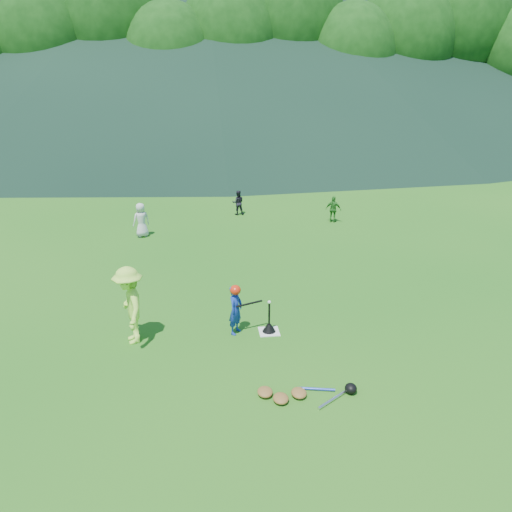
# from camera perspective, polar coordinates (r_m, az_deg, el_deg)

# --- Properties ---
(ground) EXTENTS (120.00, 120.00, 0.00)m
(ground) POSITION_cam_1_polar(r_m,az_deg,el_deg) (11.30, 1.50, -8.67)
(ground) COLOR #1A6015
(ground) RESTS_ON ground
(home_plate) EXTENTS (0.45, 0.45, 0.02)m
(home_plate) POSITION_cam_1_polar(r_m,az_deg,el_deg) (11.29, 1.50, -8.63)
(home_plate) COLOR silver
(home_plate) RESTS_ON ground
(baseball) EXTENTS (0.08, 0.08, 0.08)m
(baseball) POSITION_cam_1_polar(r_m,az_deg,el_deg) (10.96, 1.53, -5.29)
(baseball) COLOR white
(baseball) RESTS_ON batting_tee
(batter_child) EXTENTS (0.45, 0.49, 1.12)m
(batter_child) POSITION_cam_1_polar(r_m,az_deg,el_deg) (11.02, -2.34, -6.19)
(batter_child) COLOR navy
(batter_child) RESTS_ON ground
(adult_coach) EXTENTS (0.89, 1.23, 1.71)m
(adult_coach) POSITION_cam_1_polar(r_m,az_deg,el_deg) (10.88, -14.24, -5.49)
(adult_coach) COLOR #B5F347
(adult_coach) RESTS_ON ground
(fielder_a) EXTENTS (0.70, 0.60, 1.21)m
(fielder_a) POSITION_cam_1_polar(r_m,az_deg,el_deg) (17.96, -12.98, 4.03)
(fielder_a) COLOR silver
(fielder_a) RESTS_ON ground
(fielder_b) EXTENTS (0.49, 0.38, 1.00)m
(fielder_b) POSITION_cam_1_polar(r_m,az_deg,el_deg) (20.35, -2.07, 6.11)
(fielder_b) COLOR black
(fielder_b) RESTS_ON ground
(fielder_c) EXTENTS (0.64, 0.50, 1.02)m
(fielder_c) POSITION_cam_1_polar(r_m,az_deg,el_deg) (19.49, 8.84, 5.28)
(fielder_c) COLOR #266E21
(fielder_c) RESTS_ON ground
(batting_tee) EXTENTS (0.30, 0.30, 0.68)m
(batting_tee) POSITION_cam_1_polar(r_m,az_deg,el_deg) (11.24, 1.50, -8.10)
(batting_tee) COLOR black
(batting_tee) RESTS_ON home_plate
(batter_gear) EXTENTS (0.72, 0.26, 0.48)m
(batter_gear) POSITION_cam_1_polar(r_m,az_deg,el_deg) (10.83, -2.25, -4.03)
(batter_gear) COLOR red
(batter_gear) RESTS_ON ground
(equipment_pile) EXTENTS (1.80, 0.72, 0.19)m
(equipment_pile) POSITION_cam_1_polar(r_m,az_deg,el_deg) (9.29, 4.96, -15.36)
(equipment_pile) COLOR olive
(equipment_pile) RESTS_ON ground
(outfield_fence) EXTENTS (70.07, 0.08, 1.33)m
(outfield_fence) POSITION_cam_1_polar(r_m,az_deg,el_deg) (38.11, -4.60, 13.00)
(outfield_fence) COLOR gray
(outfield_fence) RESTS_ON ground
(tree_line) EXTENTS (70.04, 11.40, 14.82)m
(tree_line) POSITION_cam_1_polar(r_m,az_deg,el_deg) (43.73, -4.95, 23.77)
(tree_line) COLOR #382314
(tree_line) RESTS_ON ground
(distant_hills) EXTENTS (155.00, 140.00, 32.00)m
(distant_hills) POSITION_cam_1_polar(r_m,az_deg,el_deg) (92.30, -11.69, 25.79)
(distant_hills) COLOR black
(distant_hills) RESTS_ON ground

